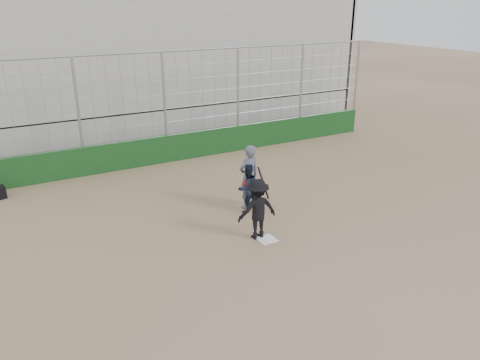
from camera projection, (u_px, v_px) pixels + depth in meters
ground at (267, 240)px, 11.83m from camera, size 90.00×90.00×0.00m
home_plate at (267, 239)px, 11.83m from camera, size 0.44×0.44×0.02m
backstop at (167, 137)px, 17.20m from camera, size 18.10×0.25×4.04m
bleachers at (124, 66)px, 20.53m from camera, size 20.25×6.70×6.98m
batter_at_plate at (257, 209)px, 11.69m from camera, size 1.07×0.77×1.75m
catcher_crouched at (248, 195)px, 13.27m from camera, size 0.78×0.66×0.98m
umpire at (249, 180)px, 13.39m from camera, size 0.76×0.57×1.70m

